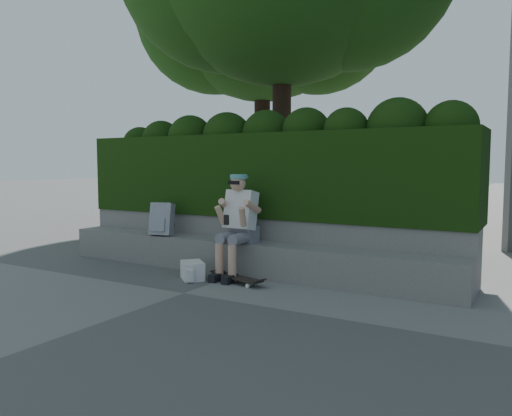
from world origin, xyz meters
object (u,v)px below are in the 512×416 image
Objects in this scene: person at (238,221)px; backpack_plaid at (162,219)px; skateboard at (238,278)px; backpack_ground at (193,270)px.

person reaches higher than backpack_plaid.
backpack_ground is (-0.63, -0.12, 0.05)m from skateboard.
person is 0.79m from skateboard.
skateboard is at bearing -59.51° from person.
skateboard is at bearing -30.88° from backpack_plaid.
backpack_ground is at bearing -134.11° from person.
skateboard is 0.64m from backpack_ground.
backpack_plaid is (-1.41, 0.08, -0.06)m from person.
skateboard is (0.19, -0.33, -0.69)m from person.
skateboard is at bearing 51.47° from backpack_ground.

